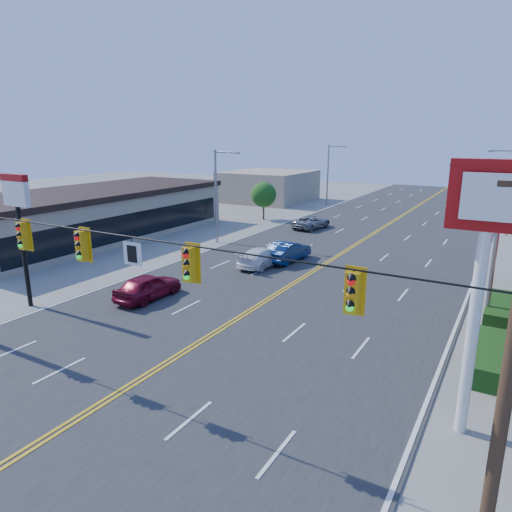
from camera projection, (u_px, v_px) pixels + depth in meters
The scene contains 16 objects.
ground at pixel (119, 394), 16.58m from camera, with size 160.00×160.00×0.00m, color gray.
road at pixel (325, 264), 33.29m from camera, with size 20.00×120.00×0.06m, color #2D2D30.
signal_span at pixel (105, 265), 15.39m from camera, with size 24.32×0.34×9.00m.
kfc_pylon at pixel (484, 247), 13.04m from camera, with size 2.20×0.36×8.50m.
strip_mall at pixel (93, 213), 41.75m from camera, with size 10.40×26.40×4.40m.
pizza_hut_sign at pixel (18, 213), 23.95m from camera, with size 1.90×0.30×6.85m.
streetlight_se at pixel (492, 235), 21.89m from camera, with size 2.55×0.25×8.00m.
streetlight_ne at pixel (510, 187), 41.95m from camera, with size 2.55×0.25×8.00m.
streetlight_sw at pixel (218, 191), 39.07m from camera, with size 2.55×0.25×8.00m.
streetlight_nw at pixel (329, 172), 60.80m from camera, with size 2.55×0.25×8.00m.
tree_west at pixel (264, 195), 50.61m from camera, with size 2.80×2.80×4.20m.
bld_west_far at pixel (269, 186), 65.89m from camera, with size 11.00×12.00×4.20m, color tan.
car_magenta at pixel (148, 287), 26.05m from camera, with size 1.72×4.28×1.46m, color maroon.
car_blue at pixel (288, 252), 33.91m from camera, with size 1.59×4.55×1.50m, color navy.
car_white at pixel (263, 258), 32.63m from camera, with size 1.88×4.62×1.34m, color white.
car_silver at pixel (312, 223), 45.95m from camera, with size 2.16×4.69×1.30m, color gray.
Camera 1 is at (11.73, -10.24, 9.11)m, focal length 32.00 mm.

